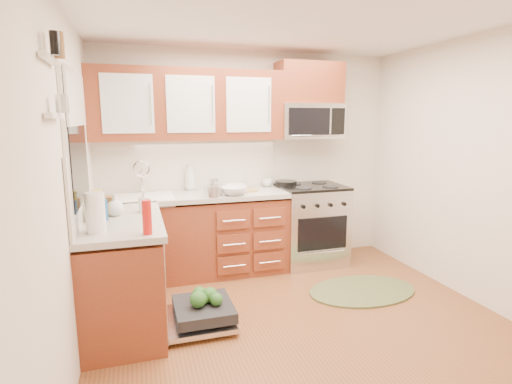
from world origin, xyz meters
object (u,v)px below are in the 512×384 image
object	(u,v)px
rug	(362,291)
cup	(267,182)
range	(311,224)
microwave	(309,121)
upper_cabinets	(189,105)
bowl_b	(234,191)
paper_towel_roll	(95,213)
sink	(144,209)
skillet	(286,183)
bowl_a	(236,186)
stock_pot	(213,191)
cutting_board	(244,191)
dishwasher	(199,314)

from	to	relation	value
rug	cup	distance (m)	1.64
range	microwave	world-z (taller)	microwave
upper_cabinets	microwave	xyz separation A→B (m)	(1.41, -0.02, -0.18)
microwave	bowl_b	world-z (taller)	microwave
upper_cabinets	cup	xyz separation A→B (m)	(0.93, 0.07, -0.90)
paper_towel_roll	bowl_b	bearing A→B (deg)	40.42
microwave	paper_towel_roll	world-z (taller)	microwave
sink	skillet	world-z (taller)	skillet
bowl_a	microwave	bearing A→B (deg)	-3.22
sink	microwave	bearing A→B (deg)	3.85
stock_pot	bowl_a	size ratio (longest dim) A/B	0.81
microwave	cup	distance (m)	0.87
upper_cabinets	cutting_board	size ratio (longest dim) A/B	7.45
microwave	paper_towel_roll	size ratio (longest dim) A/B	2.60
stock_pot	bowl_b	distance (m)	0.23
cup	upper_cabinets	bearing A→B (deg)	-175.36
range	cutting_board	bearing A→B (deg)	-179.20
stock_pot	skillet	bearing A→B (deg)	19.46
sink	paper_towel_roll	bearing A→B (deg)	-105.45
sink	cup	xyz separation A→B (m)	(1.45, 0.23, 0.18)
microwave	dishwasher	bearing A→B (deg)	-140.93
range	cutting_board	xyz separation A→B (m)	(-0.84, -0.01, 0.46)
rug	bowl_a	bearing A→B (deg)	133.06
range	paper_towel_roll	xyz separation A→B (m)	(-2.28, -1.28, 0.60)
microwave	cup	world-z (taller)	microwave
upper_cabinets	dishwasher	xyz separation A→B (m)	(-0.13, -1.27, -1.77)
stock_pot	range	bearing A→B (deg)	9.74
stock_pot	cup	world-z (taller)	stock_pot
microwave	sink	world-z (taller)	microwave
microwave	bowl_a	size ratio (longest dim) A/B	3.13
dishwasher	sink	bearing A→B (deg)	109.20
upper_cabinets	microwave	bearing A→B (deg)	-1.02
range	bowl_b	world-z (taller)	bowl_b
upper_cabinets	bowl_a	world-z (taller)	upper_cabinets
skillet	bowl_b	size ratio (longest dim) A/B	0.92
upper_cabinets	dishwasher	bearing A→B (deg)	-96.04
rug	range	bearing A→B (deg)	99.23
dishwasher	cutting_board	xyz separation A→B (m)	(0.70, 1.12, 0.83)
skillet	paper_towel_roll	size ratio (longest dim) A/B	0.88
range	sink	bearing A→B (deg)	-179.70
paper_towel_roll	dishwasher	bearing A→B (deg)	11.21
upper_cabinets	bowl_a	bearing A→B (deg)	2.77
sink	bowl_b	world-z (taller)	bowl_b
sink	bowl_a	distance (m)	1.07
cutting_board	bowl_a	distance (m)	0.19
stock_pot	cutting_board	xyz separation A→B (m)	(0.38, 0.20, -0.05)
dishwasher	stock_pot	distance (m)	1.31
stock_pot	bowl_b	bearing A→B (deg)	7.39
sink	cup	world-z (taller)	cup
cutting_board	upper_cabinets	bearing A→B (deg)	164.52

